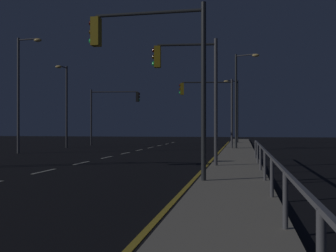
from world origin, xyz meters
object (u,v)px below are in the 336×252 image
at_px(street_lamp_corner, 240,92).
at_px(street_lamp_far_end, 65,99).
at_px(street_lamp_median, 235,105).
at_px(traffic_light_mid_left, 112,105).
at_px(traffic_light_far_center, 153,57).
at_px(traffic_light_far_left, 209,99).
at_px(street_lamp_mid_block, 22,85).
at_px(traffic_light_mid_right, 189,78).

height_order(street_lamp_corner, street_lamp_far_end, street_lamp_corner).
bearing_deg(street_lamp_median, traffic_light_mid_left, -151.39).
bearing_deg(street_lamp_median, traffic_light_far_center, -93.66).
distance_m(traffic_light_far_center, street_lamp_corner, 20.19).
bearing_deg(traffic_light_mid_left, traffic_light_far_left, -31.43).
relative_size(traffic_light_far_left, street_lamp_mid_block, 0.69).
xyz_separation_m(traffic_light_mid_right, street_lamp_far_end, (-12.92, 15.61, 0.28)).
height_order(traffic_light_far_left, street_lamp_far_end, street_lamp_far_end).
xyz_separation_m(traffic_light_far_center, street_lamp_far_end, (-12.39, 20.67, 0.19)).
xyz_separation_m(traffic_light_mid_left, street_lamp_corner, (12.52, -6.15, 0.65)).
height_order(traffic_light_mid_left, street_lamp_median, street_lamp_median).
bearing_deg(traffic_light_mid_left, street_lamp_median, 28.61).
distance_m(traffic_light_mid_right, street_lamp_median, 27.68).
xyz_separation_m(street_lamp_median, street_lamp_far_end, (-14.49, -12.02, 0.00)).
bearing_deg(traffic_light_far_left, street_lamp_corner, 0.53).
distance_m(traffic_light_mid_right, street_lamp_mid_block, 15.15).
distance_m(street_lamp_median, street_lamp_far_end, 18.83).
bearing_deg(traffic_light_far_center, traffic_light_mid_right, 84.10).
xyz_separation_m(traffic_light_far_left, street_lamp_far_end, (-12.61, 0.68, 0.25)).
distance_m(traffic_light_mid_left, traffic_light_far_center, 27.97).
bearing_deg(street_lamp_corner, street_lamp_far_end, 177.50).
relative_size(street_lamp_corner, street_lamp_mid_block, 0.93).
bearing_deg(traffic_light_far_center, street_lamp_median, 86.34).
bearing_deg(street_lamp_far_end, street_lamp_mid_block, -88.77).
height_order(traffic_light_mid_right, street_lamp_mid_block, street_lamp_mid_block).
distance_m(traffic_light_far_center, street_lamp_median, 32.76).
bearing_deg(traffic_light_mid_right, traffic_light_far_center, -95.90).
bearing_deg(street_lamp_mid_block, street_lamp_median, 53.70).
relative_size(traffic_light_mid_left, street_lamp_corner, 0.74).
xyz_separation_m(traffic_light_far_center, street_lamp_median, (2.09, 32.69, 0.18)).
height_order(street_lamp_corner, street_lamp_mid_block, street_lamp_mid_block).
bearing_deg(traffic_light_far_center, street_lamp_mid_block, 132.85).
relative_size(traffic_light_mid_right, traffic_light_mid_left, 1.01).
xyz_separation_m(traffic_light_far_left, street_lamp_median, (1.88, 12.70, 0.25)).
relative_size(street_lamp_far_end, street_lamp_mid_block, 0.89).
relative_size(street_lamp_corner, street_lamp_far_end, 1.04).
xyz_separation_m(street_lamp_corner, street_lamp_far_end, (-15.03, 0.66, -0.33)).
relative_size(traffic_light_mid_left, street_lamp_median, 0.81).
xyz_separation_m(traffic_light_mid_right, street_lamp_median, (1.57, 27.63, 0.28)).
height_order(traffic_light_far_center, street_lamp_far_end, street_lamp_far_end).
bearing_deg(traffic_light_far_center, traffic_light_mid_left, 110.69).
xyz_separation_m(street_lamp_median, street_lamp_mid_block, (-14.33, -19.50, 0.47)).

